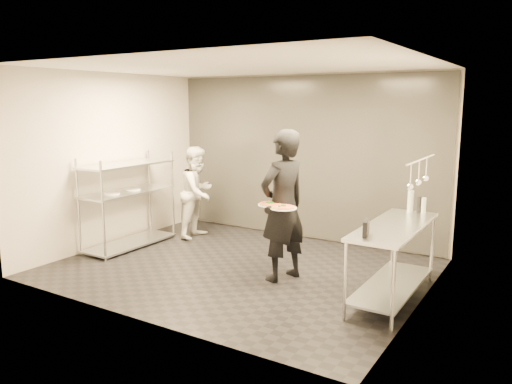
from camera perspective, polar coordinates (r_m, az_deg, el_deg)
The scene contains 13 objects.
room_shell at distance 7.86m, azimuth 2.77°, elevation 3.44°, with size 5.00×4.00×2.80m.
pass_rack at distance 8.33m, azimuth -14.38°, elevation -0.88°, with size 0.60×1.60×1.50m.
prep_counter at distance 6.12m, azimuth 15.43°, elevation -6.29°, with size 0.60×1.80×0.92m.
utensil_rail at distance 5.87m, azimuth 18.17°, elevation 2.08°, with size 0.07×1.20×0.31m.
waiter at distance 6.51m, azimuth 3.11°, elevation -1.59°, with size 0.73×0.48×1.99m, color black.
chef at distance 8.70m, azimuth -6.66°, elevation -0.02°, with size 0.77×0.60×1.58m, color silver.
pizza_plate_near at distance 6.40m, azimuth 1.75°, elevation -1.39°, with size 0.34×0.34×0.05m.
pizza_plate_far at distance 6.24m, azimuth 3.15°, elevation -1.77°, with size 0.34×0.34×0.05m.
salad_plate at distance 6.79m, azimuth 3.72°, elevation 2.38°, with size 0.29×0.29×0.07m.
pos_monitor at distance 5.46m, azimuth 12.47°, elevation -4.03°, with size 0.05×0.24×0.17m, color black.
bottle_green at distance 6.78m, azimuth 17.24°, elevation -1.01°, with size 0.08×0.08×0.28m, color gray.
bottle_clear at distance 6.75m, azimuth 18.60°, elevation -1.46°, with size 0.06×0.06×0.20m, color gray.
bottle_dark at distance 6.76m, azimuth 18.18°, elevation -1.39°, with size 0.06×0.06×0.21m, color black.
Camera 1 is at (3.77, -5.66, 2.32)m, focal length 35.00 mm.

